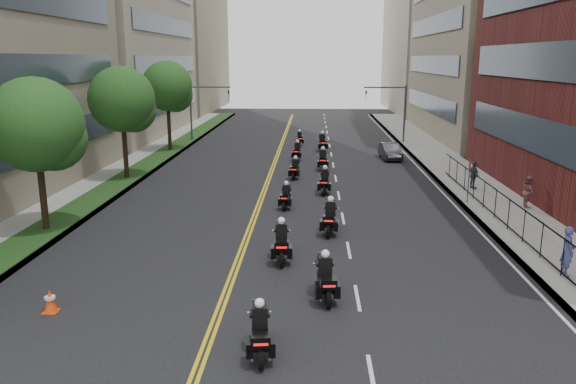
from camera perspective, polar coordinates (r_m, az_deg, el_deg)
name	(u,v)px	position (r m, az deg, el deg)	size (l,w,h in m)	color
ground	(251,374)	(15.69, -3.79, -17.93)	(160.00, 160.00, 0.00)	black
sidewalk_right	(463,178)	(40.52, 17.40, 1.32)	(4.00, 90.00, 0.15)	gray
sidewalk_left	(121,175)	(41.44, -16.65, 1.63)	(4.00, 90.00, 0.15)	gray
grass_strip	(132,174)	(41.17, -15.60, 1.76)	(2.00, 90.00, 0.04)	#173814
building_right_far	(443,26)	(93.58, 15.44, 15.96)	(15.00, 28.00, 26.00)	#A79D87
building_left_far	(165,27)	(94.43, -12.42, 16.10)	(16.00, 28.00, 26.00)	gray
iron_fence	(516,220)	(27.96, 22.15, -2.61)	(0.05, 28.00, 1.50)	black
street_trees	(94,112)	(34.45, -19.15, 7.67)	(4.40, 38.40, 7.98)	#2F2015
traffic_signal_right	(395,105)	(56.06, 10.82, 8.66)	(4.09, 0.20, 5.60)	#3F3F44
traffic_signal_left	(200,105)	(56.59, -8.90, 8.77)	(4.09, 0.20, 5.60)	#3F3F44
motorcycle_0	(260,334)	(16.19, -2.86, -14.20)	(0.66, 2.26, 1.67)	black
motorcycle_1	(326,280)	(19.66, 3.83, -8.92)	(0.67, 2.37, 1.75)	black
motorcycle_2	(281,244)	(23.18, -0.67, -5.29)	(0.62, 2.47, 1.82)	black
motorcycle_3	(330,219)	(26.79, 4.30, -2.74)	(0.69, 2.43, 1.80)	black
motorcycle_4	(286,198)	(31.20, -0.20, -0.57)	(0.55, 2.06, 1.52)	black
motorcycle_5	(325,182)	(34.72, 3.75, 1.00)	(0.60, 2.37, 1.75)	black
motorcycle_6	(295,170)	(38.93, 0.73, 2.30)	(0.64, 2.15, 1.59)	black
motorcycle_7	(323,161)	(42.04, 3.56, 3.20)	(0.55, 2.39, 1.76)	black
motorcycle_8	(297,152)	(46.14, 0.95, 4.09)	(0.62, 2.24, 1.65)	black
motorcycle_9	(322,143)	(50.43, 3.51, 4.95)	(0.68, 2.49, 1.84)	black
motorcycle_10	(300,139)	(53.86, 1.19, 5.38)	(0.55, 2.06, 1.52)	black
parked_sedan	(390,151)	(47.29, 10.34, 4.11)	(1.39, 3.99, 1.31)	black
pedestrian_a	(568,251)	(23.64, 26.54, -5.38)	(0.70, 0.46, 1.92)	#474782
pedestrian_b	(529,191)	(33.56, 23.28, 0.05)	(0.84, 0.66, 1.73)	#8D4D52
pedestrian_c	(474,175)	(37.02, 18.35, 1.64)	(1.02, 0.42, 1.74)	#45464D
traffic_cone	(50,301)	(20.35, -23.00, -10.17)	(0.47, 0.47, 0.78)	#F8410D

